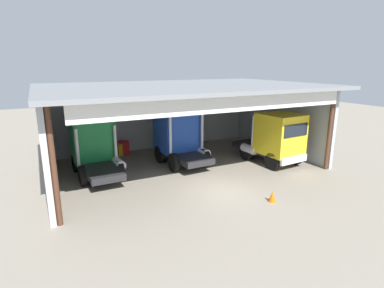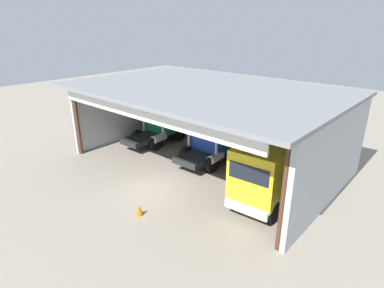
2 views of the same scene
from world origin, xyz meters
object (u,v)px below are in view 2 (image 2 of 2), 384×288
object	(u,v)px
oil_drum	(208,132)
truck_yellow_center_left_bay	(262,176)
tool_cart	(211,132)
traffic_cone	(140,210)
truck_blue_right_bay	(212,134)
truck_green_center_bay	(162,120)

from	to	relation	value
oil_drum	truck_yellow_center_left_bay	bearing A→B (deg)	-37.18
tool_cart	truck_yellow_center_left_bay	bearing A→B (deg)	-38.04
oil_drum	traffic_cone	distance (m)	11.95
truck_blue_right_bay	tool_cart	world-z (taller)	truck_blue_right_bay
oil_drum	traffic_cone	size ratio (longest dim) A/B	1.55
truck_green_center_bay	oil_drum	xyz separation A→B (m)	(2.21, 3.10, -1.32)
truck_blue_right_bay	truck_green_center_bay	bearing A→B (deg)	173.37
truck_green_center_bay	truck_blue_right_bay	xyz separation A→B (m)	(5.35, -0.41, 0.13)
truck_blue_right_bay	tool_cart	bearing A→B (deg)	127.32
truck_blue_right_bay	truck_yellow_center_left_bay	xyz separation A→B (m)	(5.50, -3.05, -0.11)
truck_green_center_bay	truck_blue_right_bay	bearing A→B (deg)	-6.10
tool_cart	traffic_cone	xyz separation A→B (m)	(4.38, -11.10, -0.22)
tool_cart	truck_blue_right_bay	bearing A→B (deg)	-50.40
oil_drum	truck_blue_right_bay	bearing A→B (deg)	-48.14
oil_drum	traffic_cone	world-z (taller)	oil_drum
truck_yellow_center_left_bay	oil_drum	world-z (taller)	truck_yellow_center_left_bay
truck_yellow_center_left_bay	oil_drum	bearing A→B (deg)	-41.44
oil_drum	tool_cart	bearing A→B (deg)	16.04
truck_green_center_bay	oil_drum	distance (m)	4.03
oil_drum	tool_cart	distance (m)	0.21
oil_drum	tool_cart	xyz separation A→B (m)	(0.19, 0.06, 0.07)
truck_blue_right_bay	truck_yellow_center_left_bay	bearing A→B (deg)	-31.28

